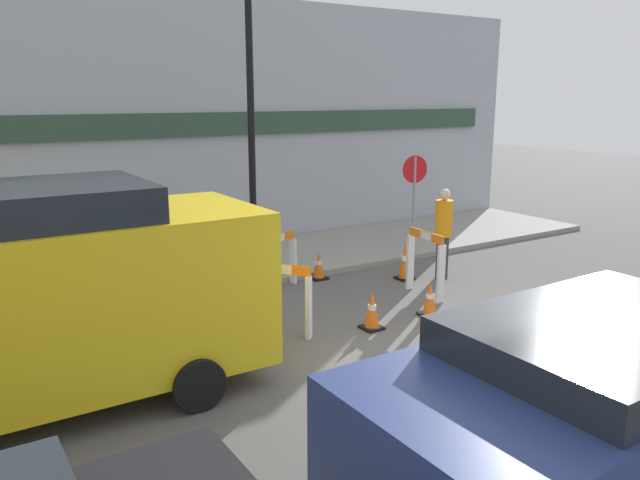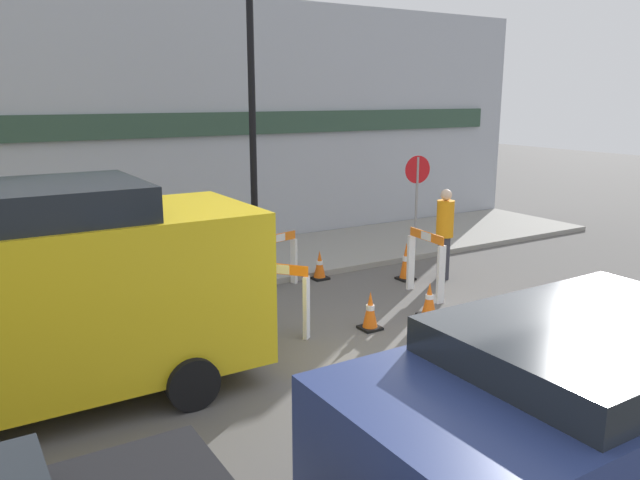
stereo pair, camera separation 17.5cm
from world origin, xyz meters
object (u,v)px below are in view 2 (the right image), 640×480
object	(u,v)px
stop_sign	(417,187)
parked_car_1	(593,416)
streetlamp_post	(252,86)
person_worker	(445,231)

from	to	relation	value
stop_sign	parked_car_1	bearing A→B (deg)	67.96
streetlamp_post	stop_sign	distance (m)	4.30
stop_sign	parked_car_1	xyz separation A→B (m)	(-4.73, -7.69, -0.48)
person_worker	parked_car_1	distance (m)	7.02
streetlamp_post	parked_car_1	size ratio (longest dim) A/B	1.26
person_worker	stop_sign	bearing A→B (deg)	-118.71
stop_sign	person_worker	bearing A→B (deg)	74.47
stop_sign	person_worker	xyz separation A→B (m)	(-0.86, -1.83, -0.55)
streetlamp_post	stop_sign	world-z (taller)	streetlamp_post
streetlamp_post	stop_sign	xyz separation A→B (m)	(3.75, -0.30, -2.08)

